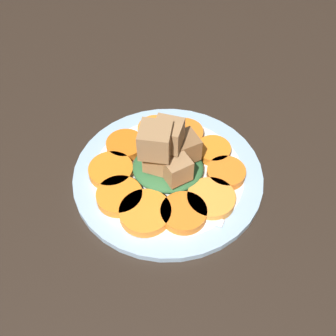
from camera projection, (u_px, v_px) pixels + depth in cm
name	position (u px, v px, depth cm)	size (l,w,h in cm)	color
table_slab	(168.00, 182.00, 60.79)	(120.00, 120.00, 2.00)	black
plate	(168.00, 175.00, 59.62)	(26.74, 26.74, 1.05)	#99B7D1
carrot_slice_0	(226.00, 171.00, 58.48)	(5.38, 5.38, 1.29)	orange
carrot_slice_1	(213.00, 150.00, 61.00)	(5.05, 5.05, 1.29)	orange
carrot_slice_2	(184.00, 134.00, 63.15)	(5.64, 5.64, 1.29)	orange
carrot_slice_3	(156.00, 130.00, 63.63)	(5.46, 5.46, 1.29)	orange
carrot_slice_4	(125.00, 145.00, 61.68)	(5.52, 5.52, 1.29)	orange
carrot_slice_5	(111.00, 171.00, 58.57)	(6.21, 6.21, 1.29)	orange
carrot_slice_6	(119.00, 196.00, 55.76)	(6.16, 6.16, 1.29)	orange
carrot_slice_7	(145.00, 213.00, 54.08)	(6.76, 6.76, 1.29)	orange
carrot_slice_8	(184.00, 213.00, 54.07)	(6.05, 6.05, 1.29)	orange
carrot_slice_9	(211.00, 199.00, 55.47)	(6.42, 6.42, 1.29)	orange
center_pile	(168.00, 158.00, 56.15)	(9.91, 9.10, 10.09)	#2D6033
fork	(159.00, 201.00, 55.84)	(16.81, 7.36, 0.40)	silver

